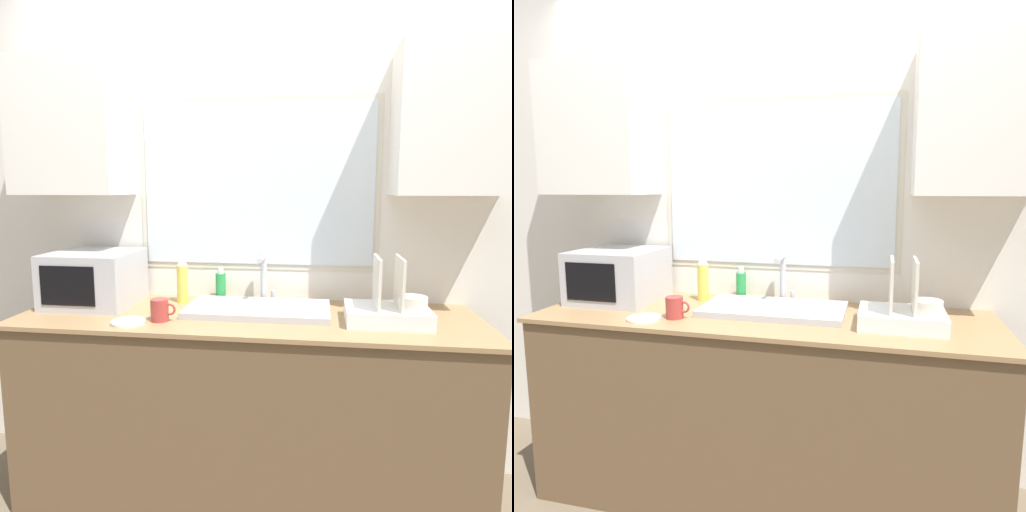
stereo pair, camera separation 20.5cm
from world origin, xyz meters
TOP-DOWN VIEW (x-y plane):
  - countertop at (0.00, 0.32)m, footprint 2.12×0.67m
  - wall_back at (0.00, 0.64)m, footprint 6.00×0.38m
  - sink_basin at (0.04, 0.36)m, footprint 0.67×0.36m
  - faucet at (0.05, 0.55)m, footprint 0.08×0.18m
  - microwave at (-0.80, 0.41)m, footprint 0.41×0.40m
  - dish_rack at (0.63, 0.27)m, footprint 0.36×0.26m
  - spray_bottle at (-0.37, 0.50)m, footprint 0.06×0.06m
  - soap_bottle at (-0.18, 0.58)m, footprint 0.05×0.05m
  - mug_near_sink at (-0.37, 0.16)m, footprint 0.11×0.08m
  - small_plate at (-0.49, 0.10)m, footprint 0.15×0.15m

SIDE VIEW (x-z plane):
  - countertop at x=0.00m, z-range 0.00..0.90m
  - small_plate at x=-0.49m, z-range 0.90..0.92m
  - sink_basin at x=0.04m, z-range 0.90..0.93m
  - mug_near_sink at x=-0.37m, z-range 0.90..1.00m
  - dish_rack at x=0.63m, z-range 0.82..1.11m
  - soap_bottle at x=-0.18m, z-range 0.89..1.07m
  - spray_bottle at x=-0.37m, z-range 0.90..1.16m
  - microwave at x=-0.80m, z-range 0.90..1.17m
  - faucet at x=0.05m, z-range 0.93..1.18m
  - wall_back at x=0.00m, z-range 0.10..2.70m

